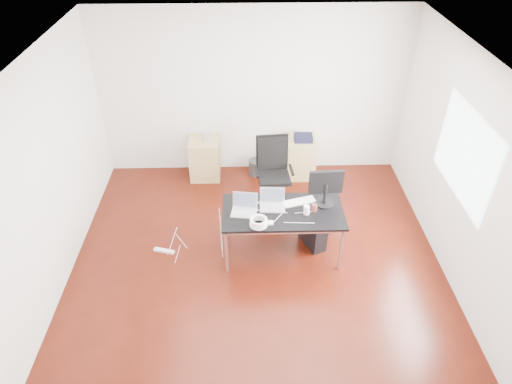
{
  "coord_description": "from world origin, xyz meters",
  "views": [
    {
      "loc": [
        -0.13,
        -4.4,
        4.47
      ],
      "look_at": [
        0.0,
        0.55,
        0.85
      ],
      "focal_mm": 32.0,
      "sensor_mm": 36.0,
      "label": 1
    }
  ],
  "objects_px": {
    "filing_cabinet_right": "(300,157)",
    "desk": "(283,214)",
    "office_chair": "(273,168)",
    "pc_tower": "(313,232)",
    "filing_cabinet_left": "(205,158)"
  },
  "relations": [
    {
      "from": "office_chair",
      "to": "filing_cabinet_right",
      "type": "relative_size",
      "value": 1.54
    },
    {
      "from": "pc_tower",
      "to": "filing_cabinet_left",
      "type": "bearing_deg",
      "value": 108.0
    },
    {
      "from": "filing_cabinet_left",
      "to": "pc_tower",
      "type": "distance_m",
      "value": 2.43
    },
    {
      "from": "filing_cabinet_left",
      "to": "filing_cabinet_right",
      "type": "distance_m",
      "value": 1.63
    },
    {
      "from": "desk",
      "to": "pc_tower",
      "type": "xyz_separation_m",
      "value": [
        0.45,
        0.15,
        -0.46
      ]
    },
    {
      "from": "desk",
      "to": "filing_cabinet_left",
      "type": "bearing_deg",
      "value": 121.15
    },
    {
      "from": "pc_tower",
      "to": "desk",
      "type": "bearing_deg",
      "value": 174.61
    },
    {
      "from": "office_chair",
      "to": "desk",
      "type": "bearing_deg",
      "value": -92.11
    },
    {
      "from": "filing_cabinet_right",
      "to": "filing_cabinet_left",
      "type": "bearing_deg",
      "value": 180.0
    },
    {
      "from": "office_chair",
      "to": "pc_tower",
      "type": "relative_size",
      "value": 2.4
    },
    {
      "from": "office_chair",
      "to": "filing_cabinet_right",
      "type": "xyz_separation_m",
      "value": [
        0.51,
        0.73,
        -0.26
      ]
    },
    {
      "from": "filing_cabinet_right",
      "to": "pc_tower",
      "type": "distance_m",
      "value": 1.8
    },
    {
      "from": "filing_cabinet_right",
      "to": "desk",
      "type": "bearing_deg",
      "value": -102.99
    },
    {
      "from": "desk",
      "to": "pc_tower",
      "type": "height_order",
      "value": "desk"
    },
    {
      "from": "office_chair",
      "to": "pc_tower",
      "type": "xyz_separation_m",
      "value": [
        0.51,
        -1.06,
        -0.39
      ]
    }
  ]
}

